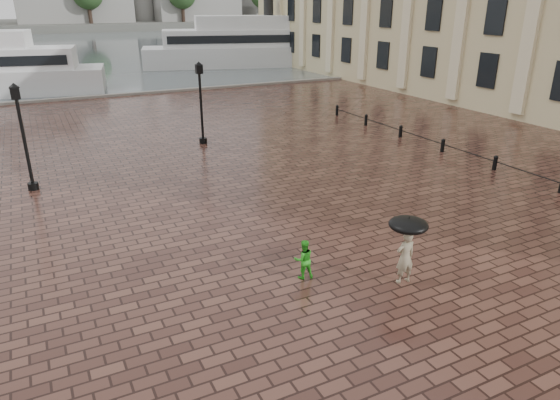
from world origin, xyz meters
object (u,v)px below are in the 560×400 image
(child_pedestrian, at_px, (304,259))
(adult_pedestrian, at_px, (405,257))
(ferry_far, at_px, (245,46))
(street_lamps, at_px, (43,111))

(child_pedestrian, bearing_deg, adult_pedestrian, 159.82)
(adult_pedestrian, xyz_separation_m, child_pedestrian, (-2.45, 1.51, -0.20))
(child_pedestrian, bearing_deg, ferry_far, -99.63)
(child_pedestrian, relative_size, ferry_far, 0.05)
(street_lamps, relative_size, ferry_far, 0.60)
(street_lamps, bearing_deg, child_pedestrian, -71.09)
(street_lamps, height_order, child_pedestrian, street_lamps)
(child_pedestrian, distance_m, ferry_far, 52.21)
(child_pedestrian, height_order, ferry_far, ferry_far)
(adult_pedestrian, distance_m, child_pedestrian, 2.89)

